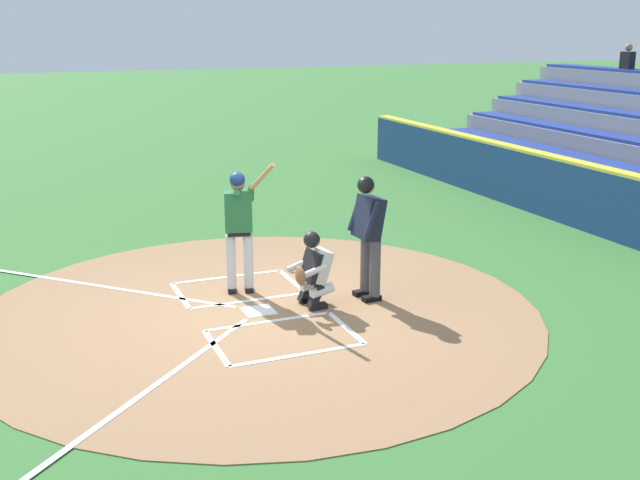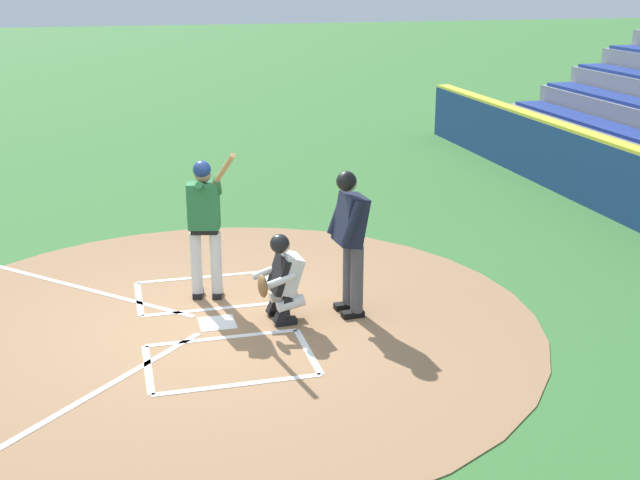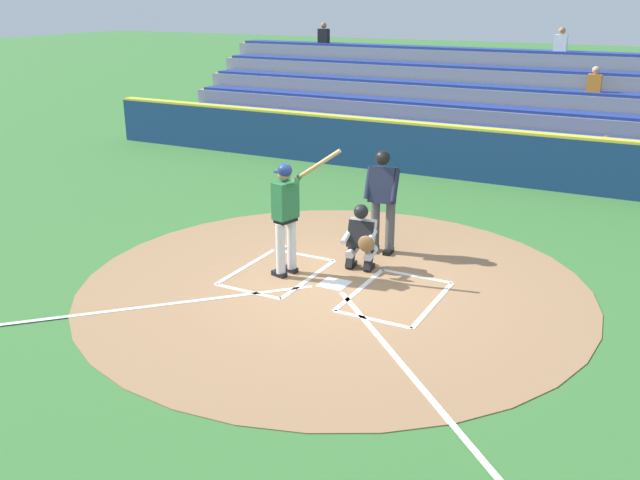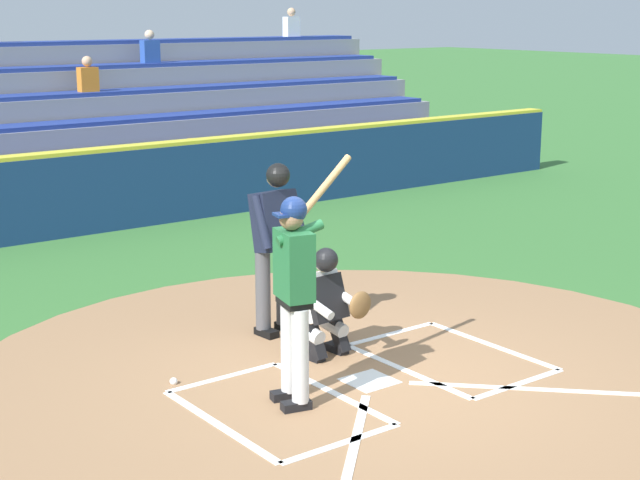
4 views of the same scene
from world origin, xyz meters
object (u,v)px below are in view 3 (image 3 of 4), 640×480
(catcher, at_px, (362,236))
(baseball, at_px, (286,247))
(plate_umpire, at_px, (383,195))
(batter, at_px, (286,211))

(catcher, distance_m, baseball, 1.71)
(plate_umpire, distance_m, baseball, 2.00)
(batter, relative_size, catcher, 1.88)
(batter, relative_size, baseball, 28.76)
(plate_umpire, bearing_deg, baseball, 21.48)
(plate_umpire, xyz_separation_m, baseball, (1.59, 0.63, -1.04))
(batter, distance_m, plate_umpire, 1.93)
(catcher, relative_size, baseball, 15.27)
(plate_umpire, relative_size, baseball, 25.20)
(plate_umpire, bearing_deg, catcher, 90.26)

